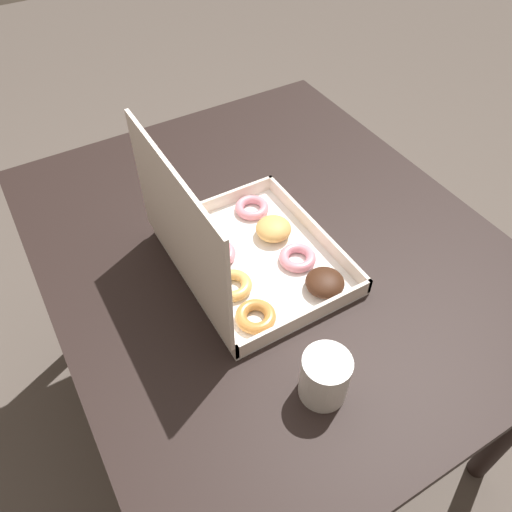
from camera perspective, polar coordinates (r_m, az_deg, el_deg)
ground_plane at (r=1.78m, az=0.97°, el=-15.84°), size 8.00×8.00×0.00m
dining_table at (r=1.22m, az=1.36°, el=-1.50°), size 1.17×0.98×0.76m
donut_box at (r=1.05m, az=-1.68°, el=0.63°), size 0.40×0.33×0.33m
coffee_mug at (r=0.89m, az=7.87°, el=-13.48°), size 0.09×0.09×0.10m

